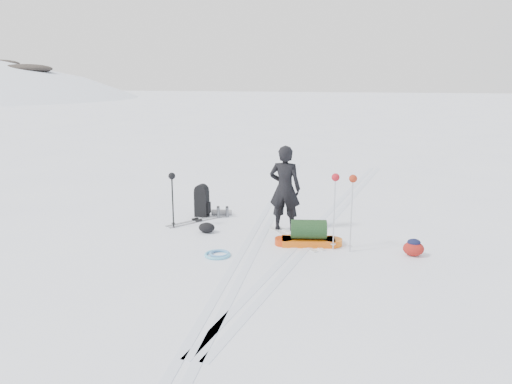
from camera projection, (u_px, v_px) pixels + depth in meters
ground at (257, 236)px, 10.78m from camera, size 200.00×200.00×0.00m
ski_tracks at (292, 226)px, 11.47m from camera, size 3.38×17.97×0.01m
skier at (285, 189)px, 10.98m from camera, size 0.72×0.49×1.92m
pulk_sled at (309, 235)px, 10.17m from camera, size 1.43×0.65×0.53m
expedition_rucksack at (204, 202)px, 12.22m from camera, size 0.85×0.48×0.81m
ski_poles_black at (172, 183)px, 11.14m from camera, size 0.16×0.16×1.28m
ski_poles_silver at (344, 187)px, 9.59m from camera, size 0.49×0.20×1.55m
touring_skis_grey at (197, 221)px, 11.88m from camera, size 1.13×1.41×0.06m
touring_skis_white at (295, 238)px, 10.62m from camera, size 1.46×1.61×0.07m
rope_coil at (218, 254)px, 9.59m from camera, size 0.59×0.59×0.06m
small_daypack at (414, 248)px, 9.56m from camera, size 0.46×0.39×0.34m
thermos_pair at (223, 212)px, 12.15m from camera, size 0.28×0.21×0.30m
stuff_sack at (207, 228)px, 10.99m from camera, size 0.41×0.34×0.23m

